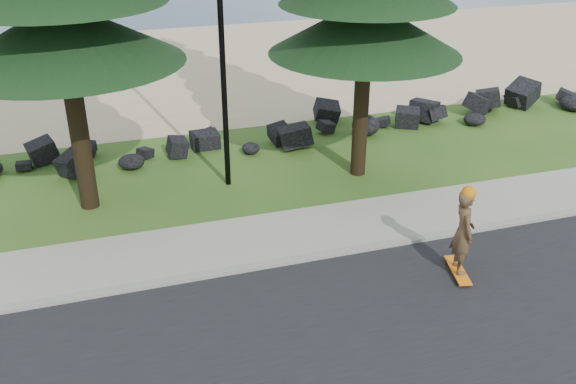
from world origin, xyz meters
name	(u,v)px	position (x,y,z in m)	size (l,w,h in m)	color
ground	(260,245)	(0.00, 0.00, 0.00)	(160.00, 160.00, 0.00)	#2C5119
road	(333,384)	(0.00, -4.50, 0.01)	(160.00, 7.00, 0.02)	black
kerb	(271,264)	(0.00, -0.90, 0.05)	(160.00, 0.20, 0.10)	gray
sidewalk	(258,239)	(0.00, 0.20, 0.04)	(160.00, 2.00, 0.08)	#9F9785
beach_sand	(169,69)	(0.00, 14.50, 0.01)	(160.00, 15.00, 0.01)	tan
seawall_boulders	(211,150)	(0.00, 5.60, 0.00)	(60.00, 2.40, 1.10)	black
lamp_post	(221,25)	(0.00, 3.20, 4.13)	(0.25, 0.14, 8.14)	black
skateboarder	(463,232)	(3.54, -2.32, 1.00)	(0.56, 1.10, 1.98)	orange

